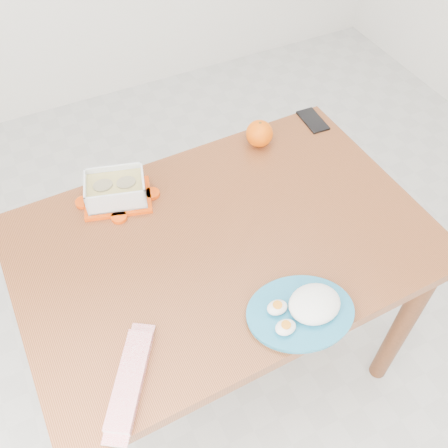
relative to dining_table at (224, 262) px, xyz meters
name	(u,v)px	position (x,y,z in m)	size (l,w,h in m)	color
ground	(251,321)	(0.17, 0.10, -0.64)	(3.50, 3.50, 0.00)	#B7B7B2
dining_table	(224,262)	(0.00, 0.00, 0.00)	(1.13, 0.77, 0.75)	brown
food_container	(116,190)	(-0.21, 0.26, 0.15)	(0.22, 0.19, 0.08)	#E94306
orange_fruit	(259,134)	(0.27, 0.30, 0.15)	(0.09, 0.09, 0.09)	orange
rice_plate	(305,309)	(0.07, -0.29, 0.13)	(0.31, 0.31, 0.07)	#196A8D
candy_bar	(130,380)	(-0.36, -0.27, 0.12)	(0.23, 0.06, 0.02)	#B90918
smartphone	(313,120)	(0.49, 0.32, 0.11)	(0.06, 0.12, 0.01)	black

